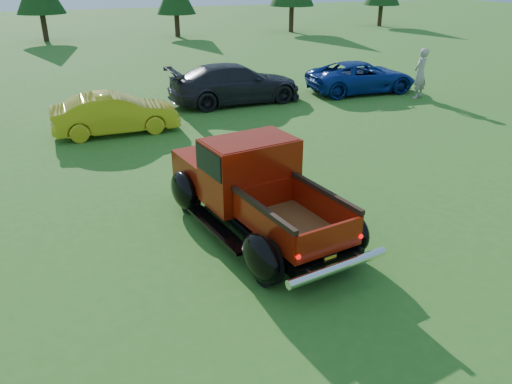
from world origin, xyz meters
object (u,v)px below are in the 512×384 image
Objects in this scene: show_car_yellow at (115,114)px; show_car_grey at (235,84)px; pickup_truck at (249,185)px; show_car_blue at (362,77)px; spectator at (420,73)px.

show_car_grey reaches higher than show_car_yellow.
show_car_blue is (8.43, 8.96, -0.22)m from pickup_truck.
show_car_blue is 2.28m from spectator.
spectator reaches higher than show_car_yellow.
pickup_truck is 9.76m from show_car_grey.
show_car_yellow is 10.17m from show_car_blue.
show_car_yellow is (-1.57, 7.08, -0.22)m from pickup_truck.
show_car_yellow is 11.50m from spectator.
show_car_yellow is at bearing 103.91° from show_car_blue.
spectator is (11.50, 0.19, 0.33)m from show_car_yellow.
pickup_truck is at bearing -166.99° from show_car_yellow.
pickup_truck is 1.12× the size of show_car_blue.
pickup_truck is 2.62× the size of spectator.
show_car_grey is 5.34m from show_car_blue.
spectator reaches higher than pickup_truck.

